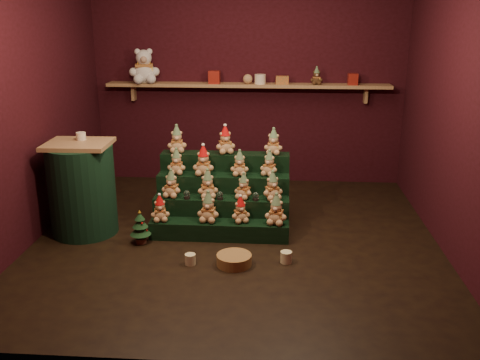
# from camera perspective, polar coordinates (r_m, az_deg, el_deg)

# --- Properties ---
(ground) EXTENTS (4.00, 4.00, 0.00)m
(ground) POSITION_cam_1_polar(r_m,az_deg,el_deg) (5.43, -0.42, -6.29)
(ground) COLOR black
(ground) RESTS_ON ground
(back_wall) EXTENTS (4.00, 0.10, 2.80)m
(back_wall) POSITION_cam_1_polar(r_m,az_deg,el_deg) (7.06, 0.91, 11.08)
(back_wall) COLOR black
(back_wall) RESTS_ON ground
(front_wall) EXTENTS (4.00, 0.10, 2.80)m
(front_wall) POSITION_cam_1_polar(r_m,az_deg,el_deg) (3.04, -3.56, 2.30)
(front_wall) COLOR black
(front_wall) RESTS_ON ground
(left_wall) EXTENTS (0.10, 4.00, 2.80)m
(left_wall) POSITION_cam_1_polar(r_m,az_deg,el_deg) (5.58, -22.14, 8.07)
(left_wall) COLOR black
(left_wall) RESTS_ON ground
(right_wall) EXTENTS (0.10, 4.00, 2.80)m
(right_wall) POSITION_cam_1_polar(r_m,az_deg,el_deg) (5.28, 22.52, 7.55)
(right_wall) COLOR black
(right_wall) RESTS_ON ground
(back_shelf) EXTENTS (3.60, 0.26, 0.24)m
(back_shelf) POSITION_cam_1_polar(r_m,az_deg,el_deg) (6.90, 0.82, 10.04)
(back_shelf) COLOR tan
(back_shelf) RESTS_ON ground
(riser_tier_front) EXTENTS (1.40, 0.22, 0.18)m
(riser_tier_front) POSITION_cam_1_polar(r_m,az_deg,el_deg) (5.41, -2.23, -5.36)
(riser_tier_front) COLOR black
(riser_tier_front) RESTS_ON ground
(riser_tier_midfront) EXTENTS (1.40, 0.22, 0.36)m
(riser_tier_midfront) POSITION_cam_1_polar(r_m,az_deg,el_deg) (5.58, -2.00, -3.63)
(riser_tier_midfront) COLOR black
(riser_tier_midfront) RESTS_ON ground
(riser_tier_midback) EXTENTS (1.40, 0.22, 0.54)m
(riser_tier_midback) POSITION_cam_1_polar(r_m,az_deg,el_deg) (5.76, -1.77, -2.01)
(riser_tier_midback) COLOR black
(riser_tier_midback) RESTS_ON ground
(riser_tier_back) EXTENTS (1.40, 0.22, 0.72)m
(riser_tier_back) POSITION_cam_1_polar(r_m,az_deg,el_deg) (5.94, -1.57, -0.48)
(riser_tier_back) COLOR black
(riser_tier_back) RESTS_ON ground
(teddy_0) EXTENTS (0.23, 0.21, 0.27)m
(teddy_0) POSITION_cam_1_polar(r_m,az_deg,el_deg) (5.42, -8.54, -3.00)
(teddy_0) COLOR tan
(teddy_0) RESTS_ON riser_tier_front
(teddy_1) EXTENTS (0.24, 0.22, 0.31)m
(teddy_1) POSITION_cam_1_polar(r_m,az_deg,el_deg) (5.35, -3.40, -2.88)
(teddy_1) COLOR tan
(teddy_1) RESTS_ON riser_tier_front
(teddy_2) EXTENTS (0.24, 0.23, 0.26)m
(teddy_2) POSITION_cam_1_polar(r_m,az_deg,el_deg) (5.33, 0.04, -3.16)
(teddy_2) COLOR tan
(teddy_2) RESTS_ON riser_tier_front
(teddy_3) EXTENTS (0.26, 0.24, 0.31)m
(teddy_3) POSITION_cam_1_polar(r_m,az_deg,el_deg) (5.28, 3.89, -3.13)
(teddy_3) COLOR tan
(teddy_3) RESTS_ON riser_tier_front
(teddy_4) EXTENTS (0.23, 0.22, 0.29)m
(teddy_4) POSITION_cam_1_polar(r_m,az_deg,el_deg) (5.55, -7.33, -0.38)
(teddy_4) COLOR tan
(teddy_4) RESTS_ON riser_tier_midfront
(teddy_5) EXTENTS (0.25, 0.24, 0.29)m
(teddy_5) POSITION_cam_1_polar(r_m,az_deg,el_deg) (5.49, -3.48, -0.42)
(teddy_5) COLOR tan
(teddy_5) RESTS_ON riser_tier_midfront
(teddy_6) EXTENTS (0.24, 0.23, 0.27)m
(teddy_6) POSITION_cam_1_polar(r_m,az_deg,el_deg) (5.45, 0.40, -0.65)
(teddy_6) COLOR tan
(teddy_6) RESTS_ON riser_tier_midfront
(teddy_7) EXTENTS (0.27, 0.26, 0.29)m
(teddy_7) POSITION_cam_1_polar(r_m,az_deg,el_deg) (5.44, 3.48, -0.60)
(teddy_7) COLOR tan
(teddy_7) RESTS_ON riser_tier_midfront
(teddy_8) EXTENTS (0.20, 0.18, 0.27)m
(teddy_8) POSITION_cam_1_polar(r_m,az_deg,el_deg) (5.70, -6.79, 1.97)
(teddy_8) COLOR tan
(teddy_8) RESTS_ON riser_tier_midback
(teddy_9) EXTENTS (0.23, 0.21, 0.31)m
(teddy_9) POSITION_cam_1_polar(r_m,az_deg,el_deg) (5.64, -3.92, 2.08)
(teddy_9) COLOR tan
(teddy_9) RESTS_ON riser_tier_midback
(teddy_10) EXTENTS (0.20, 0.18, 0.27)m
(teddy_10) POSITION_cam_1_polar(r_m,az_deg,el_deg) (5.61, -0.04, 1.81)
(teddy_10) COLOR tan
(teddy_10) RESTS_ON riser_tier_midback
(teddy_11) EXTENTS (0.24, 0.23, 0.27)m
(teddy_11) POSITION_cam_1_polar(r_m,az_deg,el_deg) (5.62, 3.16, 1.80)
(teddy_11) COLOR tan
(teddy_11) RESTS_ON riser_tier_midback
(teddy_12) EXTENTS (0.24, 0.22, 0.29)m
(teddy_12) POSITION_cam_1_polar(r_m,az_deg,el_deg) (5.88, -6.75, 4.37)
(teddy_12) COLOR tan
(teddy_12) RESTS_ON riser_tier_back
(teddy_13) EXTENTS (0.26, 0.25, 0.30)m
(teddy_13) POSITION_cam_1_polar(r_m,az_deg,el_deg) (5.80, -1.59, 4.30)
(teddy_13) COLOR tan
(teddy_13) RESTS_ON riser_tier_back
(teddy_14) EXTENTS (0.21, 0.19, 0.28)m
(teddy_14) POSITION_cam_1_polar(r_m,az_deg,el_deg) (5.77, 3.60, 4.11)
(teddy_14) COLOR tan
(teddy_14) RESTS_ON riser_tier_back
(snow_globe_a) EXTENTS (0.07, 0.07, 0.09)m
(snow_globe_a) POSITION_cam_1_polar(r_m,az_deg,el_deg) (5.50, -5.69, -1.54)
(snow_globe_a) COLOR black
(snow_globe_a) RESTS_ON riser_tier_midfront
(snow_globe_b) EXTENTS (0.07, 0.07, 0.09)m
(snow_globe_b) POSITION_cam_1_polar(r_m,az_deg,el_deg) (5.45, -2.15, -1.65)
(snow_globe_b) COLOR black
(snow_globe_b) RESTS_ON riser_tier_midfront
(snow_globe_c) EXTENTS (0.07, 0.07, 0.09)m
(snow_globe_c) POSITION_cam_1_polar(r_m,az_deg,el_deg) (5.42, 1.69, -1.75)
(snow_globe_c) COLOR black
(snow_globe_c) RESTS_ON riser_tier_midfront
(side_table) EXTENTS (0.67, 0.67, 0.96)m
(side_table) POSITION_cam_1_polar(r_m,az_deg,el_deg) (5.67, -16.49, -0.89)
(side_table) COLOR tan
(side_table) RESTS_ON ground
(table_ornament) EXTENTS (0.10, 0.10, 0.08)m
(table_ornament) POSITION_cam_1_polar(r_m,az_deg,el_deg) (5.62, -16.60, 4.51)
(table_ornament) COLOR beige
(table_ornament) RESTS_ON side_table
(mini_christmas_tree) EXTENTS (0.21, 0.21, 0.35)m
(mini_christmas_tree) POSITION_cam_1_polar(r_m,az_deg,el_deg) (5.37, -10.59, -4.94)
(mini_christmas_tree) COLOR #4C261B
(mini_christmas_tree) RESTS_ON ground
(mug_left) EXTENTS (0.10, 0.10, 0.10)m
(mug_left) POSITION_cam_1_polar(r_m,az_deg,el_deg) (4.92, -5.32, -8.41)
(mug_left) COLOR beige
(mug_left) RESTS_ON ground
(mug_right) EXTENTS (0.11, 0.11, 0.11)m
(mug_right) POSITION_cam_1_polar(r_m,az_deg,el_deg) (4.95, 4.95, -8.20)
(mug_right) COLOR beige
(mug_right) RESTS_ON ground
(wicker_basket) EXTENTS (0.33, 0.33, 0.10)m
(wicker_basket) POSITION_cam_1_polar(r_m,az_deg,el_deg) (4.89, -0.63, -8.51)
(wicker_basket) COLOR #A07240
(wicker_basket) RESTS_ON ground
(white_bear) EXTENTS (0.45, 0.43, 0.54)m
(white_bear) POSITION_cam_1_polar(r_m,az_deg,el_deg) (7.03, -10.22, 12.34)
(white_bear) COLOR silver
(white_bear) RESTS_ON back_shelf
(brown_bear) EXTENTS (0.16, 0.15, 0.21)m
(brown_bear) POSITION_cam_1_polar(r_m,az_deg,el_deg) (6.85, 8.17, 10.94)
(brown_bear) COLOR #462B17
(brown_bear) RESTS_ON back_shelf
(gift_tin_red_a) EXTENTS (0.14, 0.14, 0.16)m
(gift_tin_red_a) POSITION_cam_1_polar(r_m,az_deg,el_deg) (6.90, -2.75, 10.91)
(gift_tin_red_a) COLOR #9F2418
(gift_tin_red_a) RESTS_ON back_shelf
(gift_tin_cream) EXTENTS (0.14, 0.14, 0.12)m
(gift_tin_cream) POSITION_cam_1_polar(r_m,az_deg,el_deg) (6.86, 2.16, 10.70)
(gift_tin_cream) COLOR beige
(gift_tin_cream) RESTS_ON back_shelf
(gift_tin_red_b) EXTENTS (0.12, 0.12, 0.14)m
(gift_tin_red_b) POSITION_cam_1_polar(r_m,az_deg,el_deg) (6.91, 11.93, 10.48)
(gift_tin_red_b) COLOR #9F2418
(gift_tin_red_b) RESTS_ON back_shelf
(shelf_plush_ball) EXTENTS (0.12, 0.12, 0.12)m
(shelf_plush_ball) POSITION_cam_1_polar(r_m,az_deg,el_deg) (6.86, 0.83, 10.72)
(shelf_plush_ball) COLOR tan
(shelf_plush_ball) RESTS_ON back_shelf
(scarf_gift_box) EXTENTS (0.16, 0.10, 0.10)m
(scarf_gift_box) POSITION_cam_1_polar(r_m,az_deg,el_deg) (6.85, 4.53, 10.58)
(scarf_gift_box) COLOR #EA5621
(scarf_gift_box) RESTS_ON back_shelf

